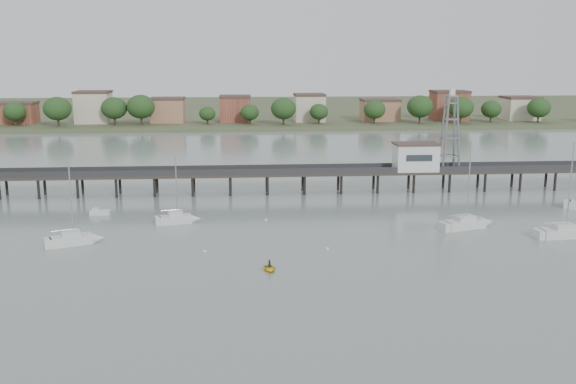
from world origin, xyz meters
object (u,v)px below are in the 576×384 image
at_px(sailboat_c, 472,223).
at_px(white_tender, 100,212).
at_px(sailboat_b, 181,219).
at_px(sailboat_a, 79,239).
at_px(lattice_tower, 450,133).
at_px(sailboat_d, 572,233).
at_px(pier, 285,173).
at_px(yellow_dinghy, 269,270).

height_order(sailboat_c, white_tender, sailboat_c).
distance_m(sailboat_b, sailboat_c, 44.70).
distance_m(sailboat_b, sailboat_a, 16.69).
distance_m(lattice_tower, white_tender, 65.79).
relative_size(sailboat_b, sailboat_a, 0.89).
distance_m(sailboat_c, white_tender, 59.46).
bearing_deg(sailboat_d, sailboat_c, 149.04).
height_order(sailboat_d, sailboat_a, sailboat_d).
height_order(lattice_tower, white_tender, lattice_tower).
bearing_deg(sailboat_b, white_tender, 140.83).
relative_size(lattice_tower, sailboat_d, 1.07).
relative_size(sailboat_a, white_tender, 3.74).
xyz_separation_m(pier, lattice_tower, (31.50, 0.00, 7.31)).
distance_m(lattice_tower, yellow_dinghy, 58.92).
xyz_separation_m(lattice_tower, yellow_dinghy, (-36.69, -44.75, -11.10)).
xyz_separation_m(sailboat_c, yellow_dinghy, (-31.61, -17.49, -0.64)).
bearing_deg(white_tender, pier, 27.49).
relative_size(lattice_tower, sailboat_a, 1.26).
relative_size(sailboat_d, yellow_dinghy, 5.18).
bearing_deg(pier, white_tender, -155.03).
bearing_deg(sailboat_c, sailboat_a, 166.28).
bearing_deg(lattice_tower, sailboat_d, -77.21).
bearing_deg(lattice_tower, sailboat_c, -100.56).
distance_m(pier, sailboat_a, 44.32).
xyz_separation_m(pier, sailboat_b, (-17.87, -21.21, -3.14)).
bearing_deg(white_tender, sailboat_b, -22.43).
xyz_separation_m(pier, sailboat_d, (39.07, -33.34, -3.16)).
relative_size(sailboat_c, sailboat_a, 1.15).
bearing_deg(white_tender, yellow_dinghy, -45.99).
bearing_deg(sailboat_a, sailboat_d, -23.82).
height_order(pier, sailboat_d, sailboat_d).
height_order(sailboat_d, yellow_dinghy, sailboat_d).
bearing_deg(sailboat_d, lattice_tower, 97.52).
relative_size(lattice_tower, sailboat_b, 1.42).
height_order(lattice_tower, sailboat_d, lattice_tower).
relative_size(lattice_tower, yellow_dinghy, 5.52).
xyz_separation_m(lattice_tower, sailboat_a, (-62.49, -31.53, -10.45)).
bearing_deg(pier, sailboat_a, -134.50).
xyz_separation_m(lattice_tower, sailboat_d, (7.57, -33.34, -10.47)).
bearing_deg(sailboat_a, pier, 23.16).
relative_size(pier, yellow_dinghy, 53.39).
relative_size(lattice_tower, white_tender, 4.71).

